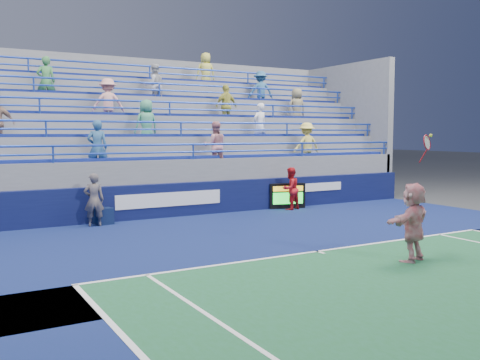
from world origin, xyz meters
TOP-DOWN VIEW (x-y plane):
  - ground at (0.00, 0.00)m, footprint 120.00×120.00m
  - sponsor_wall at (0.00, 6.50)m, footprint 18.00×0.32m
  - bleacher_stand at (-0.00, 10.27)m, footprint 18.00×5.60m
  - serve_speed_board at (3.47, 6.18)m, footprint 1.33×0.48m
  - judge_chair at (-3.22, 6.18)m, footprint 0.55×0.55m
  - tennis_player at (1.20, -1.70)m, footprint 1.64×0.95m
  - line_judge at (-3.54, 5.93)m, footprint 0.64×0.49m
  - ball_girl at (3.40, 5.88)m, footprint 0.85×0.73m

SIDE VIEW (x-z plane):
  - ground at x=0.00m, z-range 0.00..0.00m
  - judge_chair at x=-3.22m, z-range -0.16..0.73m
  - serve_speed_board at x=3.47m, z-range 0.00..0.93m
  - sponsor_wall at x=0.00m, z-range 0.00..1.10m
  - ball_girl at x=3.40m, z-range 0.00..1.52m
  - line_judge at x=-3.54m, z-range 0.00..1.57m
  - tennis_player at x=1.20m, z-range -0.51..2.20m
  - bleacher_stand at x=0.00m, z-range -1.52..4.61m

